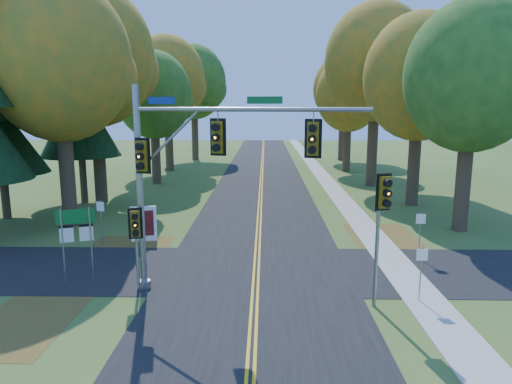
{
  "coord_description": "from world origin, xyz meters",
  "views": [
    {
      "loc": [
        0.37,
        -16.8,
        6.96
      ],
      "look_at": [
        -0.04,
        3.26,
        3.2
      ],
      "focal_mm": 32.0,
      "sensor_mm": 36.0,
      "label": 1
    }
  ],
  "objects_px": {
    "route_sign_cluster": "(76,230)",
    "east_signal_pole": "(382,207)",
    "info_kiosk": "(144,224)",
    "traffic_mast": "(192,163)"
  },
  "relations": [
    {
      "from": "route_sign_cluster",
      "to": "east_signal_pole",
      "type": "bearing_deg",
      "value": -30.05
    },
    {
      "from": "east_signal_pole",
      "to": "info_kiosk",
      "type": "bearing_deg",
      "value": 125.18
    },
    {
      "from": "traffic_mast",
      "to": "info_kiosk",
      "type": "bearing_deg",
      "value": 130.89
    },
    {
      "from": "route_sign_cluster",
      "to": "info_kiosk",
      "type": "relative_size",
      "value": 1.67
    },
    {
      "from": "traffic_mast",
      "to": "route_sign_cluster",
      "type": "height_order",
      "value": "traffic_mast"
    },
    {
      "from": "traffic_mast",
      "to": "info_kiosk",
      "type": "xyz_separation_m",
      "value": [
        -3.73,
        6.87,
        -4.06
      ]
    },
    {
      "from": "east_signal_pole",
      "to": "route_sign_cluster",
      "type": "distance_m",
      "value": 11.62
    },
    {
      "from": "east_signal_pole",
      "to": "route_sign_cluster",
      "type": "bearing_deg",
      "value": 152.53
    },
    {
      "from": "east_signal_pole",
      "to": "info_kiosk",
      "type": "distance_m",
      "value": 13.31
    },
    {
      "from": "traffic_mast",
      "to": "info_kiosk",
      "type": "relative_size",
      "value": 4.51
    }
  ]
}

